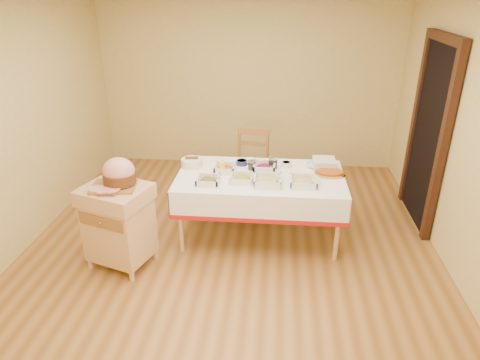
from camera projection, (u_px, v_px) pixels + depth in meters
The scene contains 23 objects.
room_shell at pixel (230, 136), 4.20m from camera, with size 5.00×5.00×5.00m.
doorway at pixel (429, 132), 4.91m from camera, with size 0.09×1.10×2.20m.
dining_table at pixel (260, 188), 4.74m from camera, with size 1.82×1.02×0.76m.
butcher_cart at pixel (119, 222), 4.27m from camera, with size 0.75×0.68×0.88m.
dining_chair at pixel (251, 166), 5.55m from camera, with size 0.48×0.46×0.98m.
ham_on_board at pixel (118, 175), 4.09m from camera, with size 0.44×0.42×0.29m.
serving_dish_a at pixel (208, 181), 4.46m from camera, with size 0.24×0.23×0.10m.
serving_dish_b at pixel (242, 178), 4.52m from camera, with size 0.24×0.24×0.10m.
serving_dish_c at pixel (268, 181), 4.44m from camera, with size 0.29×0.29×0.12m.
serving_dish_d at pixel (303, 182), 4.43m from camera, with size 0.28×0.28×0.10m.
serving_dish_e at pixel (225, 168), 4.75m from camera, with size 0.24×0.23×0.11m.
serving_dish_f at pixel (264, 167), 4.78m from camera, with size 0.25×0.24×0.12m.
small_bowl_left at pixel (196, 161), 4.95m from camera, with size 0.12×0.12×0.05m.
small_bowl_mid at pixel (242, 162), 4.93m from camera, with size 0.13×0.13×0.05m.
small_bowl_right at pixel (286, 164), 4.88m from camera, with size 0.11×0.11×0.06m.
bowl_white_imported at pixel (249, 161), 4.98m from camera, with size 0.16×0.16×0.04m, color silver.
bowl_small_imported at pixel (314, 165), 4.85m from camera, with size 0.17×0.17×0.05m, color silver.
preserve_jar_left at pixel (252, 165), 4.79m from camera, with size 0.08×0.08×0.11m.
preserve_jar_right at pixel (273, 163), 4.83m from camera, with size 0.11×0.11×0.13m.
mustard_bottle at pixel (222, 167), 4.66m from camera, with size 0.06×0.06×0.18m.
bread_basket at pixel (192, 162), 4.88m from camera, with size 0.24×0.24×0.11m.
plate_stack at pixel (324, 163), 4.83m from camera, with size 0.25×0.25×0.11m.
brass_platter at pixel (330, 173), 4.67m from camera, with size 0.34×0.24×0.04m.
Camera 1 is at (0.47, -3.97, 2.65)m, focal length 32.00 mm.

